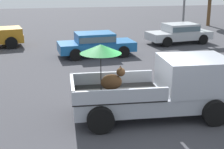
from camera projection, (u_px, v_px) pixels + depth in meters
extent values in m
plane|color=#38383D|center=(150.00, 116.00, 10.89)|extent=(80.00, 80.00, 0.00)
cylinder|color=black|center=(191.00, 92.00, 11.96)|extent=(0.81, 0.32, 0.80)
cylinder|color=black|center=(215.00, 113.00, 10.10)|extent=(0.81, 0.32, 0.80)
cylinder|color=black|center=(94.00, 97.00, 11.45)|extent=(0.81, 0.32, 0.80)
cylinder|color=black|center=(101.00, 120.00, 9.60)|extent=(0.81, 0.32, 0.80)
cube|color=#9EA3AD|center=(151.00, 99.00, 10.73)|extent=(5.09, 2.06, 0.50)
cube|color=#9EA3AD|center=(194.00, 74.00, 10.70)|extent=(2.19, 1.97, 1.08)
cube|color=#4C606B|center=(224.00, 67.00, 10.79)|extent=(0.15, 1.72, 0.64)
cube|color=black|center=(116.00, 93.00, 10.48)|extent=(2.89, 1.98, 0.06)
cube|color=#9EA3AD|center=(111.00, 78.00, 11.29)|extent=(2.80, 0.25, 0.40)
cube|color=#9EA3AD|center=(121.00, 96.00, 9.55)|extent=(2.80, 0.25, 0.40)
cube|color=#9EA3AD|center=(72.00, 88.00, 10.23)|extent=(0.20, 1.84, 0.40)
ellipsoid|color=#472D19|center=(111.00, 82.00, 10.61)|extent=(0.70, 0.36, 0.52)
sphere|color=#472D19|center=(121.00, 72.00, 10.57)|extent=(0.29, 0.29, 0.28)
cone|color=#472D19|center=(120.00, 67.00, 10.60)|extent=(0.09, 0.09, 0.12)
cone|color=#472D19|center=(121.00, 68.00, 10.45)|extent=(0.09, 0.09, 0.12)
cylinder|color=black|center=(101.00, 71.00, 10.53)|extent=(0.03, 0.03, 1.23)
cone|color=#19722D|center=(101.00, 49.00, 10.33)|extent=(1.37, 1.37, 0.28)
cylinder|color=black|center=(11.00, 43.00, 20.84)|extent=(0.79, 0.39, 0.76)
cylinder|color=black|center=(8.00, 38.00, 22.53)|extent=(0.79, 0.39, 0.76)
cylinder|color=black|center=(115.00, 46.00, 20.22)|extent=(0.67, 0.27, 0.66)
cylinder|color=black|center=(124.00, 52.00, 18.60)|extent=(0.67, 0.27, 0.66)
cylinder|color=black|center=(71.00, 48.00, 19.53)|extent=(0.67, 0.27, 0.66)
cylinder|color=black|center=(76.00, 55.00, 17.90)|extent=(0.67, 0.27, 0.66)
cube|color=#195999|center=(96.00, 46.00, 19.00)|extent=(4.41, 2.06, 0.52)
cube|color=#195999|center=(95.00, 38.00, 18.83)|extent=(2.21, 1.74, 0.56)
cube|color=#4C606B|center=(95.00, 38.00, 18.83)|extent=(2.15, 1.82, 0.32)
cylinder|color=black|center=(167.00, 42.00, 21.40)|extent=(0.68, 0.31, 0.66)
cylinder|color=black|center=(155.00, 37.00, 22.99)|extent=(0.68, 0.31, 0.66)
cylinder|color=black|center=(203.00, 39.00, 22.26)|extent=(0.68, 0.31, 0.66)
cylinder|color=black|center=(189.00, 35.00, 23.86)|extent=(0.68, 0.31, 0.66)
cube|color=#ADB2B7|center=(179.00, 35.00, 22.56)|extent=(4.50, 2.34, 0.52)
cube|color=#ADB2B7|center=(180.00, 28.00, 22.45)|extent=(2.30, 1.88, 0.56)
cube|color=#4C606B|center=(180.00, 28.00, 22.45)|extent=(2.25, 1.95, 0.32)
cylinder|color=#59595B|center=(184.00, 7.00, 25.25)|extent=(0.16, 0.16, 4.31)
cylinder|color=brown|center=(209.00, 10.00, 30.44)|extent=(0.32, 0.32, 2.91)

